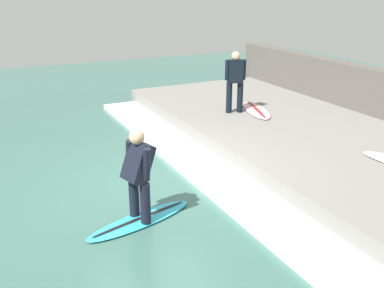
{
  "coord_description": "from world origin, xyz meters",
  "views": [
    {
      "loc": [
        -2.82,
        -7.14,
        3.59
      ],
      "look_at": [
        0.72,
        0.0,
        0.7
      ],
      "focal_mm": 42.0,
      "sensor_mm": 36.0,
      "label": 1
    }
  ],
  "objects_px": {
    "surfer_waiting_near": "(235,79)",
    "surfboard_waiting_near": "(256,110)",
    "surfer_riding": "(138,171)",
    "surfboard_riding": "(140,220)"
  },
  "relations": [
    {
      "from": "surfer_waiting_near",
      "to": "surfboard_waiting_near",
      "type": "relative_size",
      "value": 0.87
    },
    {
      "from": "surfboard_waiting_near",
      "to": "surfer_waiting_near",
      "type": "bearing_deg",
      "value": 162.0
    },
    {
      "from": "surfer_waiting_near",
      "to": "surfboard_waiting_near",
      "type": "distance_m",
      "value": 1.03
    },
    {
      "from": "surfer_riding",
      "to": "surfboard_waiting_near",
      "type": "relative_size",
      "value": 0.82
    },
    {
      "from": "surfboard_riding",
      "to": "surfer_riding",
      "type": "xyz_separation_m",
      "value": [
        0.0,
        -0.0,
        0.85
      ]
    },
    {
      "from": "surfboard_riding",
      "to": "surfer_riding",
      "type": "bearing_deg",
      "value": -90.0
    },
    {
      "from": "surfer_riding",
      "to": "surfer_waiting_near",
      "type": "relative_size",
      "value": 0.95
    },
    {
      "from": "surfboard_riding",
      "to": "surfer_waiting_near",
      "type": "distance_m",
      "value": 5.42
    },
    {
      "from": "surfboard_waiting_near",
      "to": "surfer_riding",
      "type": "bearing_deg",
      "value": -142.9
    },
    {
      "from": "surfer_riding",
      "to": "surfboard_waiting_near",
      "type": "bearing_deg",
      "value": 37.1
    }
  ]
}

